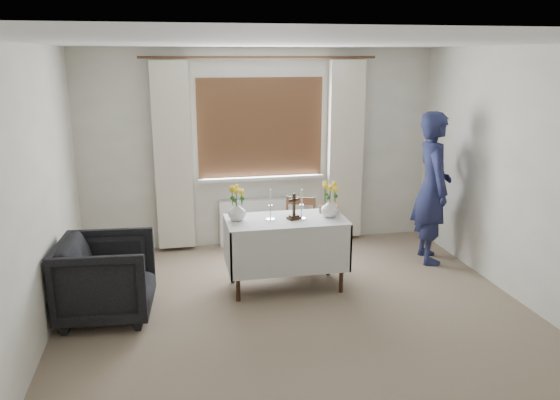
{
  "coord_description": "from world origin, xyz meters",
  "views": [
    {
      "loc": [
        -1.11,
        -4.29,
        2.4
      ],
      "look_at": [
        -0.09,
        0.8,
        1.02
      ],
      "focal_mm": 35.0,
      "sensor_mm": 36.0,
      "label": 1
    }
  ],
  "objects_px": {
    "wooden_cross": "(294,206)",
    "flower_vase_right": "(330,208)",
    "altar_table": "(286,253)",
    "armchair": "(107,278)",
    "person": "(432,188)",
    "wooden_chair": "(299,234)",
    "flower_vase_left": "(237,211)"
  },
  "relations": [
    {
      "from": "altar_table",
      "to": "armchair",
      "type": "distance_m",
      "value": 1.81
    },
    {
      "from": "person",
      "to": "flower_vase_right",
      "type": "relative_size",
      "value": 9.35
    },
    {
      "from": "wooden_chair",
      "to": "wooden_cross",
      "type": "bearing_deg",
      "value": -87.87
    },
    {
      "from": "altar_table",
      "to": "flower_vase_left",
      "type": "height_order",
      "value": "flower_vase_left"
    },
    {
      "from": "person",
      "to": "altar_table",
      "type": "bearing_deg",
      "value": 114.02
    },
    {
      "from": "armchair",
      "to": "flower_vase_left",
      "type": "xyz_separation_m",
      "value": [
        1.28,
        0.38,
        0.47
      ]
    },
    {
      "from": "altar_table",
      "to": "wooden_chair",
      "type": "xyz_separation_m",
      "value": [
        0.27,
        0.55,
        0.02
      ]
    },
    {
      "from": "wooden_cross",
      "to": "flower_vase_right",
      "type": "distance_m",
      "value": 0.39
    },
    {
      "from": "armchair",
      "to": "wooden_cross",
      "type": "relative_size",
      "value": 3.09
    },
    {
      "from": "wooden_cross",
      "to": "flower_vase_left",
      "type": "height_order",
      "value": "wooden_cross"
    },
    {
      "from": "flower_vase_left",
      "to": "armchair",
      "type": "bearing_deg",
      "value": -163.55
    },
    {
      "from": "wooden_cross",
      "to": "altar_table",
      "type": "bearing_deg",
      "value": 143.19
    },
    {
      "from": "wooden_cross",
      "to": "wooden_chair",
      "type": "bearing_deg",
      "value": 51.64
    },
    {
      "from": "person",
      "to": "wooden_chair",
      "type": "bearing_deg",
      "value": 96.98
    },
    {
      "from": "altar_table",
      "to": "flower_vase_left",
      "type": "xyz_separation_m",
      "value": [
        -0.5,
        0.06,
        0.48
      ]
    },
    {
      "from": "armchair",
      "to": "person",
      "type": "relative_size",
      "value": 0.47
    },
    {
      "from": "person",
      "to": "wooden_cross",
      "type": "height_order",
      "value": "person"
    },
    {
      "from": "person",
      "to": "flower_vase_left",
      "type": "distance_m",
      "value": 2.39
    },
    {
      "from": "wooden_chair",
      "to": "person",
      "type": "relative_size",
      "value": 0.45
    },
    {
      "from": "altar_table",
      "to": "person",
      "type": "distance_m",
      "value": 1.98
    },
    {
      "from": "wooden_chair",
      "to": "person",
      "type": "distance_m",
      "value": 1.66
    },
    {
      "from": "altar_table",
      "to": "wooden_chair",
      "type": "relative_size",
      "value": 1.53
    },
    {
      "from": "altar_table",
      "to": "flower_vase_left",
      "type": "relative_size",
      "value": 6.34
    },
    {
      "from": "wooden_cross",
      "to": "flower_vase_right",
      "type": "height_order",
      "value": "wooden_cross"
    },
    {
      "from": "wooden_chair",
      "to": "armchair",
      "type": "height_order",
      "value": "wooden_chair"
    },
    {
      "from": "armchair",
      "to": "flower_vase_left",
      "type": "distance_m",
      "value": 1.42
    },
    {
      "from": "armchair",
      "to": "altar_table",
      "type": "bearing_deg",
      "value": -75.84
    },
    {
      "from": "wooden_chair",
      "to": "wooden_cross",
      "type": "height_order",
      "value": "wooden_cross"
    },
    {
      "from": "altar_table",
      "to": "flower_vase_right",
      "type": "height_order",
      "value": "flower_vase_right"
    },
    {
      "from": "altar_table",
      "to": "person",
      "type": "height_order",
      "value": "person"
    },
    {
      "from": "wooden_chair",
      "to": "flower_vase_right",
      "type": "xyz_separation_m",
      "value": [
        0.2,
        -0.56,
        0.45
      ]
    },
    {
      "from": "wooden_chair",
      "to": "wooden_cross",
      "type": "xyz_separation_m",
      "value": [
        -0.19,
        -0.57,
        0.49
      ]
    }
  ]
}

